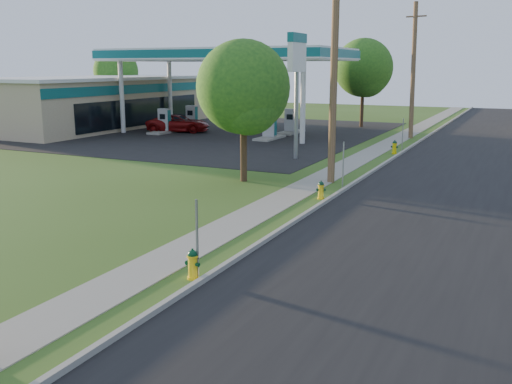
% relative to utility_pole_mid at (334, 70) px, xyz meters
% --- Properties ---
extents(ground_plane, '(140.00, 140.00, 0.00)m').
position_rel_utility_pole_mid_xyz_m(ground_plane, '(0.60, -17.00, -4.95)').
color(ground_plane, '#325218').
rests_on(ground_plane, ground).
extents(road, '(8.00, 120.00, 0.02)m').
position_rel_utility_pole_mid_xyz_m(road, '(5.10, -7.00, -4.94)').
color(road, black).
rests_on(road, ground).
extents(curb, '(0.15, 120.00, 0.15)m').
position_rel_utility_pole_mid_xyz_m(curb, '(1.10, -7.00, -4.88)').
color(curb, gray).
rests_on(curb, ground).
extents(sidewalk, '(1.50, 120.00, 0.03)m').
position_rel_utility_pole_mid_xyz_m(sidewalk, '(-0.65, -7.00, -4.94)').
color(sidewalk, gray).
rests_on(sidewalk, ground).
extents(forecourt, '(26.00, 28.00, 0.02)m').
position_rel_utility_pole_mid_xyz_m(forecourt, '(-15.40, 15.00, -4.94)').
color(forecourt, black).
rests_on(forecourt, ground).
extents(utility_pole_mid, '(1.40, 0.32, 9.80)m').
position_rel_utility_pole_mid_xyz_m(utility_pole_mid, '(0.00, 0.00, 0.00)').
color(utility_pole_mid, brown).
rests_on(utility_pole_mid, ground).
extents(utility_pole_far, '(1.40, 0.32, 9.50)m').
position_rel_utility_pole_mid_xyz_m(utility_pole_far, '(0.00, 18.00, -0.15)').
color(utility_pole_far, brown).
rests_on(utility_pole_far, ground).
extents(sign_post_near, '(0.05, 0.04, 2.00)m').
position_rel_utility_pole_mid_xyz_m(sign_post_near, '(0.85, -12.80, -3.95)').
color(sign_post_near, gray).
rests_on(sign_post_near, ground).
extents(sign_post_mid, '(0.05, 0.04, 2.00)m').
position_rel_utility_pole_mid_xyz_m(sign_post_mid, '(0.85, -1.00, -3.95)').
color(sign_post_mid, gray).
rests_on(sign_post_mid, ground).
extents(sign_post_far, '(0.05, 0.04, 2.00)m').
position_rel_utility_pole_mid_xyz_m(sign_post_far, '(0.85, 11.20, -3.95)').
color(sign_post_far, gray).
rests_on(sign_post_far, ground).
extents(gas_canopy, '(18.18, 9.18, 6.40)m').
position_rel_utility_pole_mid_xyz_m(gas_canopy, '(-13.40, 15.00, 0.94)').
color(gas_canopy, silver).
rests_on(gas_canopy, ground).
extents(fuel_pump_nw, '(1.20, 3.20, 1.90)m').
position_rel_utility_pole_mid_xyz_m(fuel_pump_nw, '(-17.90, 13.00, -4.23)').
color(fuel_pump_nw, gray).
rests_on(fuel_pump_nw, ground).
extents(fuel_pump_ne, '(1.20, 3.20, 1.90)m').
position_rel_utility_pole_mid_xyz_m(fuel_pump_ne, '(-8.90, 13.00, -4.23)').
color(fuel_pump_ne, gray).
rests_on(fuel_pump_ne, ground).
extents(fuel_pump_sw, '(1.20, 3.20, 1.90)m').
position_rel_utility_pole_mid_xyz_m(fuel_pump_sw, '(-17.90, 17.00, -4.23)').
color(fuel_pump_sw, gray).
rests_on(fuel_pump_sw, ground).
extents(fuel_pump_se, '(1.20, 3.20, 1.90)m').
position_rel_utility_pole_mid_xyz_m(fuel_pump_se, '(-8.90, 17.00, -4.23)').
color(fuel_pump_se, gray).
rests_on(fuel_pump_se, ground).
extents(convenience_store, '(10.40, 22.40, 4.25)m').
position_rel_utility_pole_mid_xyz_m(convenience_store, '(-26.38, 15.00, -2.82)').
color(convenience_store, tan).
rests_on(convenience_store, ground).
extents(price_pylon, '(0.34, 2.04, 6.85)m').
position_rel_utility_pole_mid_xyz_m(price_pylon, '(-3.90, 5.50, 0.48)').
color(price_pylon, gray).
rests_on(price_pylon, ground).
extents(tree_verge, '(4.14, 4.14, 6.28)m').
position_rel_utility_pole_mid_xyz_m(tree_verge, '(-3.56, -1.50, -0.91)').
color(tree_verge, '#342617').
rests_on(tree_verge, ground).
extents(tree_lot, '(4.92, 4.92, 7.45)m').
position_rel_utility_pole_mid_xyz_m(tree_lot, '(-5.19, 24.13, -0.16)').
color(tree_lot, '#342617').
rests_on(tree_lot, ground).
extents(tree_back, '(4.56, 4.56, 6.91)m').
position_rel_utility_pole_mid_xyz_m(tree_back, '(-31.04, 23.63, -0.50)').
color(tree_back, '#342617').
rests_on(tree_back, ground).
extents(hydrant_near, '(0.40, 0.36, 0.77)m').
position_rel_utility_pole_mid_xyz_m(hydrant_near, '(0.74, -12.85, -4.58)').
color(hydrant_near, yellow).
rests_on(hydrant_near, ground).
extents(hydrant_mid, '(0.38, 0.34, 0.74)m').
position_rel_utility_pole_mid_xyz_m(hydrant_mid, '(0.69, -3.31, -4.59)').
color(hydrant_mid, yellow).
rests_on(hydrant_mid, ground).
extents(hydrant_far, '(0.44, 0.39, 0.84)m').
position_rel_utility_pole_mid_xyz_m(hydrant_far, '(0.69, 9.80, -4.54)').
color(hydrant_far, yellow).
rests_on(hydrant_far, ground).
extents(car_red, '(5.41, 3.78, 1.37)m').
position_rel_utility_pole_mid_xyz_m(car_red, '(-17.28, 14.00, -4.27)').
color(car_red, maroon).
rests_on(car_red, ground).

